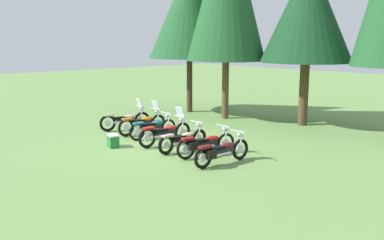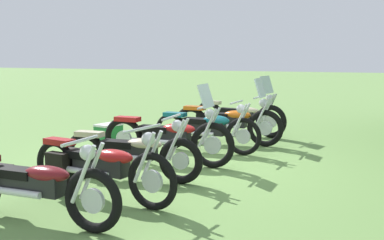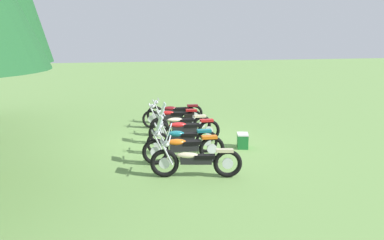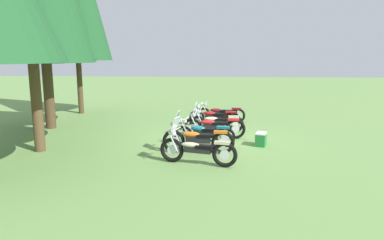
{
  "view_description": "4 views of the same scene",
  "coord_description": "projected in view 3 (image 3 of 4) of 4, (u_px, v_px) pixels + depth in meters",
  "views": [
    {
      "loc": [
        12.5,
        -10.0,
        3.95
      ],
      "look_at": [
        0.65,
        0.75,
        0.93
      ],
      "focal_mm": 39.83,
      "sensor_mm": 36.0,
      "label": 1
    },
    {
      "loc": [
        7.82,
        3.18,
        1.92
      ],
      "look_at": [
        -0.29,
        0.25,
        0.73
      ],
      "focal_mm": 46.65,
      "sensor_mm": 36.0,
      "label": 2
    },
    {
      "loc": [
        -13.02,
        2.62,
        3.63
      ],
      "look_at": [
        0.32,
        -0.4,
        0.72
      ],
      "focal_mm": 38.29,
      "sensor_mm": 36.0,
      "label": 3
    },
    {
      "loc": [
        -13.09,
        -0.31,
        3.15
      ],
      "look_at": [
        -0.34,
        0.72,
        0.78
      ],
      "focal_mm": 32.5,
      "sensor_mm": 36.0,
      "label": 4
    }
  ],
  "objects": [
    {
      "name": "picnic_cooler",
      "position": [
        243.0,
        141.0,
        13.18
      ],
      "size": [
        0.58,
        0.47,
        0.47
      ],
      "color": "#1E7233",
      "rests_on": "ground_plane"
    },
    {
      "name": "ground_plane",
      "position": [
        182.0,
        143.0,
        13.75
      ],
      "size": [
        80.0,
        80.0,
        0.0
      ],
      "primitive_type": "plane",
      "color": "#6B934C"
    },
    {
      "name": "motorcycle_0",
      "position": [
        195.0,
        160.0,
        10.44
      ],
      "size": [
        0.85,
        2.32,
        1.38
      ],
      "rotation": [
        0.0,
        0.0,
        1.34
      ],
      "color": "black",
      "rests_on": "ground_plane"
    },
    {
      "name": "motorcycle_3",
      "position": [
        184.0,
        129.0,
        13.72
      ],
      "size": [
        0.63,
        2.44,
        1.39
      ],
      "rotation": [
        0.0,
        0.0,
        1.54
      ],
      "color": "black",
      "rests_on": "ground_plane"
    },
    {
      "name": "motorcycle_1",
      "position": [
        183.0,
        147.0,
        11.57
      ],
      "size": [
        0.77,
        2.38,
        1.39
      ],
      "rotation": [
        0.0,
        0.0,
        1.53
      ],
      "color": "black",
      "rests_on": "ground_plane"
    },
    {
      "name": "motorcycle_5",
      "position": [
        174.0,
        117.0,
        15.86
      ],
      "size": [
        0.88,
        2.32,
        1.01
      ],
      "rotation": [
        0.0,
        0.0,
        1.37
      ],
      "color": "black",
      "rests_on": "ground_plane"
    },
    {
      "name": "motorcycle_2",
      "position": [
        182.0,
        139.0,
        12.51
      ],
      "size": [
        0.64,
        2.21,
        1.01
      ],
      "rotation": [
        0.0,
        0.0,
        1.48
      ],
      "color": "black",
      "rests_on": "ground_plane"
    },
    {
      "name": "motorcycle_4",
      "position": [
        180.0,
        123.0,
        14.85
      ],
      "size": [
        0.67,
        2.27,
        0.99
      ],
      "rotation": [
        0.0,
        0.0,
        1.57
      ],
      "color": "black",
      "rests_on": "ground_plane"
    },
    {
      "name": "motorcycle_6",
      "position": [
        176.0,
        112.0,
        16.92
      ],
      "size": [
        0.63,
        2.34,
        1.01
      ],
      "rotation": [
        0.0,
        0.0,
        1.51
      ],
      "color": "black",
      "rests_on": "ground_plane"
    }
  ]
}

